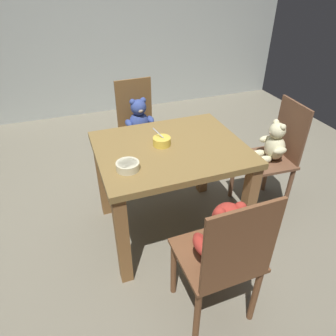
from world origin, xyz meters
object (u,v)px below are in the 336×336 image
Objects in this scene: teddy_chair_far_center at (140,125)px; porridge_bowl_cream_near_left at (128,166)px; teddy_chair_near_front at (223,246)px; porridge_bowl_yellow_center at (162,141)px; teddy_chair_near_right at (272,150)px; dining_table at (170,164)px.

teddy_chair_far_center reaches higher than porridge_bowl_cream_near_left.
teddy_chair_near_front is 7.74× the size of porridge_bowl_yellow_center.
teddy_chair_far_center is at bearing -38.02° from teddy_chair_near_right.
teddy_chair_near_right reaches higher than dining_table.
porridge_bowl_cream_near_left reaches higher than dining_table.
teddy_chair_far_center is at bearing -0.74° from teddy_chair_near_front.
dining_table is 0.87m from teddy_chair_near_right.
teddy_chair_far_center reaches higher than dining_table.
porridge_bowl_cream_near_left is at bearing 28.08° from teddy_chair_near_front.
teddy_chair_near_right is at bearing 0.31° from dining_table.
teddy_chair_near_right is 7.57× the size of porridge_bowl_yellow_center.
teddy_chair_far_center is 1.02× the size of teddy_chair_near_right.
porridge_bowl_cream_near_left is (-1.20, -0.18, 0.23)m from teddy_chair_near_right.
teddy_chair_near_front is at bearing 45.22° from teddy_chair_near_right.
teddy_chair_near_front is 6.68× the size of porridge_bowl_cream_near_left.
teddy_chair_near_right is 6.53× the size of porridge_bowl_cream_near_left.
teddy_chair_near_right is at bearing -2.08° from porridge_bowl_yellow_center.
dining_table is 1.07× the size of teddy_chair_far_center.
teddy_chair_near_right is at bearing 45.68° from teddy_chair_far_center.
teddy_chair_near_front is 1.02× the size of teddy_chair_near_right.
teddy_chair_far_center reaches higher than porridge_bowl_yellow_center.
porridge_bowl_cream_near_left is (-0.32, -0.95, 0.22)m from teddy_chair_far_center.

